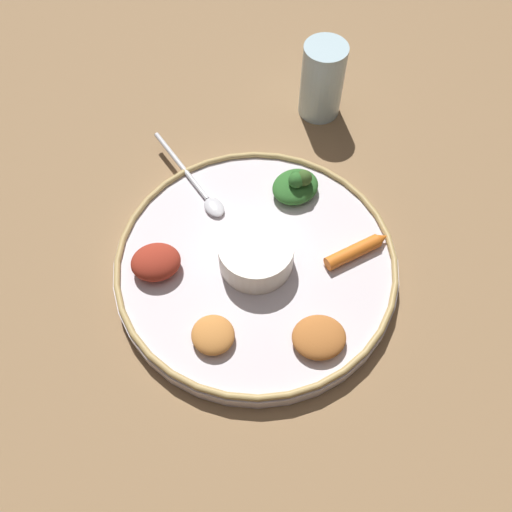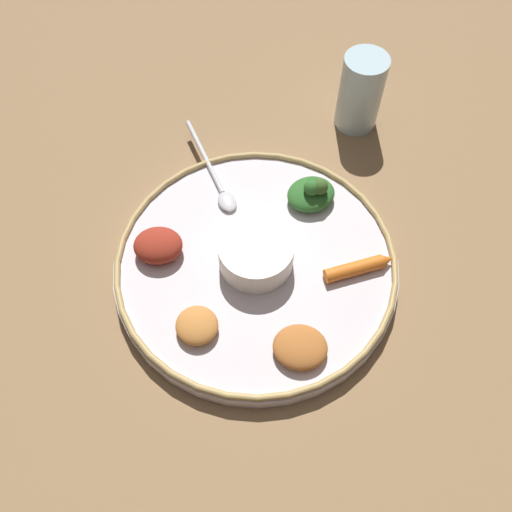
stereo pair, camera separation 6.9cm
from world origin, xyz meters
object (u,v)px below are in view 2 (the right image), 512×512
Objects in this scene: greens_pile at (312,192)px; carrot_near_spoon at (359,267)px; spoon at (216,179)px; drinking_glass at (360,96)px; center_bowl at (256,253)px.

carrot_near_spoon is (-0.06, -0.10, -0.01)m from greens_pile.
spoon is at bearing 84.92° from carrot_near_spoon.
center_bowl is at bearing -176.95° from drinking_glass.
drinking_glass is (0.25, 0.13, 0.02)m from carrot_near_spoon.
center_bowl is 1.10× the size of greens_pile.
spoon is 1.81× the size of greens_pile.
center_bowl is 0.12m from greens_pile.
center_bowl is 0.14m from spoon.
carrot_near_spoon is 0.28m from drinking_glass.
greens_pile is at bearing -4.36° from center_bowl.
drinking_glass reaches higher than carrot_near_spoon.
drinking_glass reaches higher than spoon.
drinking_glass is (0.30, 0.02, 0.01)m from center_bowl.
greens_pile reaches higher than center_bowl.
greens_pile is 0.18m from drinking_glass.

